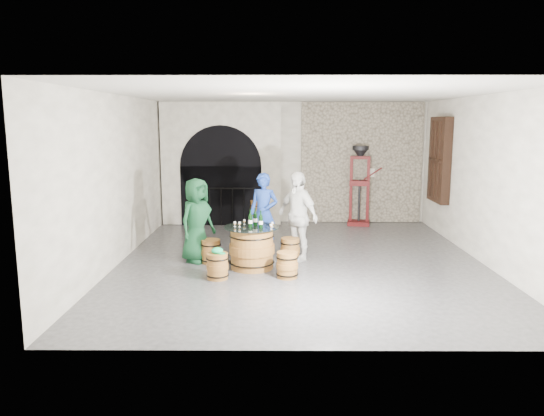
{
  "coord_description": "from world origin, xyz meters",
  "views": [
    {
      "loc": [
        -0.5,
        -9.77,
        2.71
      ],
      "look_at": [
        -0.56,
        -0.0,
        1.05
      ],
      "focal_mm": 34.0,
      "sensor_mm": 36.0,
      "label": 1
    }
  ],
  "objects_px": {
    "barrel_stool_near_left": "(217,266)",
    "wine_bottle_left": "(250,220)",
    "corking_press": "(360,179)",
    "side_barrel": "(259,213)",
    "person_green": "(197,220)",
    "person_white": "(297,216)",
    "barrel_stool_near_right": "(287,265)",
    "barrel_stool_right": "(290,250)",
    "wine_bottle_right": "(255,218)",
    "wine_bottle_center": "(261,221)",
    "person_blue": "(264,214)",
    "barrel_table": "(252,248)",
    "barrel_stool_far": "(261,245)",
    "barrel_stool_left": "(211,251)"
  },
  "relations": [
    {
      "from": "barrel_stool_near_left",
      "to": "person_blue",
      "type": "relative_size",
      "value": 0.28
    },
    {
      "from": "barrel_stool_near_left",
      "to": "side_barrel",
      "type": "relative_size",
      "value": 0.68
    },
    {
      "from": "person_white",
      "to": "barrel_stool_near_right",
      "type": "bearing_deg",
      "value": -51.65
    },
    {
      "from": "barrel_stool_left",
      "to": "barrel_stool_far",
      "type": "bearing_deg",
      "value": 28.25
    },
    {
      "from": "person_white",
      "to": "corking_press",
      "type": "xyz_separation_m",
      "value": [
        1.77,
        3.45,
        0.33
      ]
    },
    {
      "from": "person_blue",
      "to": "barrel_stool_near_right",
      "type": "bearing_deg",
      "value": -56.03
    },
    {
      "from": "barrel_stool_right",
      "to": "wine_bottle_left",
      "type": "relative_size",
      "value": 1.41
    },
    {
      "from": "wine_bottle_right",
      "to": "barrel_stool_near_left",
      "type": "bearing_deg",
      "value": -128.47
    },
    {
      "from": "barrel_stool_right",
      "to": "barrel_table",
      "type": "bearing_deg",
      "value": -145.93
    },
    {
      "from": "barrel_stool_right",
      "to": "person_green",
      "type": "relative_size",
      "value": 0.28
    },
    {
      "from": "person_white",
      "to": "wine_bottle_right",
      "type": "height_order",
      "value": "person_white"
    },
    {
      "from": "side_barrel",
      "to": "corking_press",
      "type": "relative_size",
      "value": 0.32
    },
    {
      "from": "barrel_table",
      "to": "person_white",
      "type": "xyz_separation_m",
      "value": [
        0.87,
        0.59,
        0.49
      ]
    },
    {
      "from": "person_green",
      "to": "wine_bottle_right",
      "type": "xyz_separation_m",
      "value": [
        1.14,
        -0.34,
        0.1
      ]
    },
    {
      "from": "barrel_stool_far",
      "to": "wine_bottle_left",
      "type": "height_order",
      "value": "wine_bottle_left"
    },
    {
      "from": "wine_bottle_left",
      "to": "corking_press",
      "type": "height_order",
      "value": "corking_press"
    },
    {
      "from": "person_white",
      "to": "wine_bottle_right",
      "type": "bearing_deg",
      "value": -101.11
    },
    {
      "from": "barrel_stool_left",
      "to": "barrel_stool_near_right",
      "type": "bearing_deg",
      "value": -33.06
    },
    {
      "from": "wine_bottle_right",
      "to": "wine_bottle_center",
      "type": "bearing_deg",
      "value": -64.32
    },
    {
      "from": "wine_bottle_center",
      "to": "wine_bottle_right",
      "type": "height_order",
      "value": "same"
    },
    {
      "from": "barrel_stool_near_left",
      "to": "person_green",
      "type": "relative_size",
      "value": 0.28
    },
    {
      "from": "barrel_stool_near_right",
      "to": "wine_bottle_right",
      "type": "bearing_deg",
      "value": 129.18
    },
    {
      "from": "wine_bottle_left",
      "to": "person_blue",
      "type": "bearing_deg",
      "value": 78.98
    },
    {
      "from": "barrel_table",
      "to": "barrel_stool_far",
      "type": "xyz_separation_m",
      "value": [
        0.15,
        0.86,
        -0.16
      ]
    },
    {
      "from": "barrel_stool_near_left",
      "to": "side_barrel",
      "type": "bearing_deg",
      "value": 82.72
    },
    {
      "from": "barrel_stool_right",
      "to": "person_white",
      "type": "relative_size",
      "value": 0.26
    },
    {
      "from": "person_green",
      "to": "barrel_stool_near_left",
      "type": "bearing_deg",
      "value": -119.33
    },
    {
      "from": "barrel_stool_far",
      "to": "person_white",
      "type": "height_order",
      "value": "person_white"
    },
    {
      "from": "person_blue",
      "to": "wine_bottle_center",
      "type": "distance_m",
      "value": 1.2
    },
    {
      "from": "person_green",
      "to": "side_barrel",
      "type": "distance_m",
      "value": 3.68
    },
    {
      "from": "barrel_stool_left",
      "to": "barrel_stool_near_left",
      "type": "height_order",
      "value": "same"
    },
    {
      "from": "person_green",
      "to": "wine_bottle_left",
      "type": "height_order",
      "value": "person_green"
    },
    {
      "from": "barrel_table",
      "to": "wine_bottle_center",
      "type": "bearing_deg",
      "value": -32.76
    },
    {
      "from": "barrel_table",
      "to": "person_blue",
      "type": "relative_size",
      "value": 0.61
    },
    {
      "from": "wine_bottle_right",
      "to": "person_blue",
      "type": "bearing_deg",
      "value": 81.95
    },
    {
      "from": "barrel_stool_right",
      "to": "side_barrel",
      "type": "relative_size",
      "value": 0.68
    },
    {
      "from": "barrel_stool_far",
      "to": "person_blue",
      "type": "xyz_separation_m",
      "value": [
        0.04,
        0.23,
        0.61
      ]
    },
    {
      "from": "barrel_table",
      "to": "side_barrel",
      "type": "height_order",
      "value": "barrel_table"
    },
    {
      "from": "barrel_stool_near_left",
      "to": "wine_bottle_left",
      "type": "height_order",
      "value": "wine_bottle_left"
    },
    {
      "from": "barrel_table",
      "to": "corking_press",
      "type": "xyz_separation_m",
      "value": [
        2.63,
        4.04,
        0.82
      ]
    },
    {
      "from": "barrel_stool_near_left",
      "to": "wine_bottle_left",
      "type": "distance_m",
      "value": 1.09
    },
    {
      "from": "barrel_table",
      "to": "wine_bottle_right",
      "type": "height_order",
      "value": "wine_bottle_right"
    },
    {
      "from": "barrel_stool_near_right",
      "to": "corking_press",
      "type": "bearing_deg",
      "value": 66.75
    },
    {
      "from": "side_barrel",
      "to": "barrel_table",
      "type": "bearing_deg",
      "value": -90.3
    },
    {
      "from": "person_white",
      "to": "wine_bottle_center",
      "type": "distance_m",
      "value": 0.98
    },
    {
      "from": "barrel_stool_right",
      "to": "wine_bottle_right",
      "type": "height_order",
      "value": "wine_bottle_right"
    },
    {
      "from": "wine_bottle_right",
      "to": "side_barrel",
      "type": "xyz_separation_m",
      "value": [
        -0.04,
        3.82,
        -0.58
      ]
    },
    {
      "from": "person_green",
      "to": "barrel_stool_left",
      "type": "bearing_deg",
      "value": -77.04
    },
    {
      "from": "wine_bottle_right",
      "to": "corking_press",
      "type": "xyz_separation_m",
      "value": [
        2.57,
        3.91,
        0.29
      ]
    },
    {
      "from": "person_blue",
      "to": "side_barrel",
      "type": "height_order",
      "value": "person_blue"
    }
  ]
}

